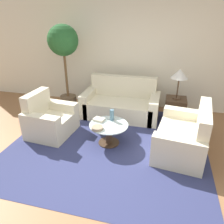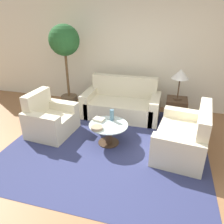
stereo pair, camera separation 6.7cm
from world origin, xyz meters
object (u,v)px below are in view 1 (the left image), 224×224
(vase, at_px, (112,115))
(bowl, at_px, (97,128))
(book_stack, at_px, (99,120))
(table_lamp, at_px, (180,75))
(armchair, at_px, (49,121))
(potted_plant, at_px, (64,50))
(sofa_main, at_px, (121,104))
(coffee_table, at_px, (109,131))
(loveseat, at_px, (185,137))

(vase, bearing_deg, bowl, -112.22)
(book_stack, bearing_deg, table_lamp, 52.09)
(armchair, xyz_separation_m, potted_plant, (-0.13, 1.23, 1.21))
(sofa_main, distance_m, vase, 1.13)
(coffee_table, xyz_separation_m, bowl, (-0.15, -0.23, 0.17))
(loveseat, bearing_deg, table_lamp, -164.30)
(coffee_table, distance_m, book_stack, 0.29)
(coffee_table, height_order, bowl, bowl)
(armchair, bearing_deg, book_stack, -84.08)
(loveseat, distance_m, book_stack, 1.62)
(sofa_main, bearing_deg, vase, -87.24)
(loveseat, relative_size, potted_plant, 0.69)
(armchair, bearing_deg, sofa_main, -41.21)
(armchair, height_order, coffee_table, armchair)
(coffee_table, bearing_deg, loveseat, 3.71)
(vase, bearing_deg, loveseat, -3.77)
(armchair, bearing_deg, loveseat, -84.93)
(loveseat, height_order, table_lamp, table_lamp)
(potted_plant, distance_m, bowl, 2.25)
(armchair, xyz_separation_m, loveseat, (2.69, 0.02, 0.00))
(sofa_main, xyz_separation_m, potted_plant, (-1.39, 0.01, 1.21))
(coffee_table, bearing_deg, book_stack, 156.17)
(sofa_main, height_order, table_lamp, table_lamp)
(vase, relative_size, book_stack, 0.95)
(coffee_table, distance_m, vase, 0.31)
(armchair, relative_size, coffee_table, 1.32)
(sofa_main, height_order, potted_plant, potted_plant)
(sofa_main, relative_size, bowl, 8.58)
(sofa_main, xyz_separation_m, vase, (0.05, -1.11, 0.24))
(sofa_main, bearing_deg, armchair, -135.96)
(sofa_main, xyz_separation_m, book_stack, (-0.18, -1.19, 0.15))
(loveseat, distance_m, potted_plant, 3.29)
(table_lamp, xyz_separation_m, book_stack, (-1.44, -1.17, -0.67))
(armchair, relative_size, loveseat, 0.68)
(potted_plant, relative_size, book_stack, 8.98)
(sofa_main, bearing_deg, book_stack, -98.72)
(vase, bearing_deg, coffee_table, -95.08)
(armchair, distance_m, table_lamp, 2.90)
(table_lamp, height_order, bowl, table_lamp)
(sofa_main, relative_size, potted_plant, 0.86)
(vase, bearing_deg, table_lamp, 42.18)
(loveseat, distance_m, bowl, 1.58)
(bowl, bearing_deg, coffee_table, 56.35)
(coffee_table, distance_m, table_lamp, 1.95)
(coffee_table, height_order, book_stack, book_stack)
(bowl, bearing_deg, table_lamp, 47.55)
(table_lamp, distance_m, book_stack, 1.97)
(potted_plant, bearing_deg, bowl, -50.19)
(sofa_main, bearing_deg, table_lamp, -0.88)
(loveseat, distance_m, coffee_table, 1.40)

